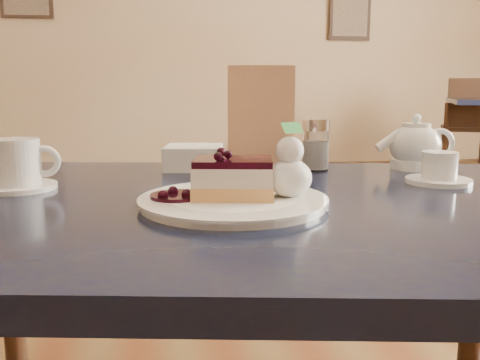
{
  "coord_description": "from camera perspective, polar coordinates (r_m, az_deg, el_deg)",
  "views": [
    {
      "loc": [
        -0.18,
        -0.73,
        0.87
      ],
      "look_at": [
        -0.09,
        -0.07,
        0.75
      ],
      "focal_mm": 40.0,
      "sensor_mm": 36.0,
      "label": 1
    }
  ],
  "objects": [
    {
      "name": "main_table",
      "position": [
        0.82,
        -0.6,
        -7.06
      ],
      "size": [
        1.22,
        0.92,
        0.7
      ],
      "rotation": [
        0.0,
        0.0,
        -0.16
      ],
      "color": "black",
      "rests_on": "ground"
    },
    {
      "name": "dessert_plate",
      "position": [
        0.75,
        -0.74,
        -2.36
      ],
      "size": [
        0.26,
        0.26,
        0.01
      ],
      "primitive_type": "cylinder",
      "color": "white",
      "rests_on": "main_table"
    },
    {
      "name": "cheesecake_slice",
      "position": [
        0.74,
        -0.74,
        0.15
      ],
      "size": [
        0.12,
        0.1,
        0.06
      ],
      "rotation": [
        0.0,
        0.0,
        -0.16
      ],
      "color": "#EBAF64",
      "rests_on": "dessert_plate"
    },
    {
      "name": "whipped_cream",
      "position": [
        0.76,
        5.29,
        0.25
      ],
      "size": [
        0.06,
        0.06,
        0.06
      ],
      "color": "white",
      "rests_on": "dessert_plate"
    },
    {
      "name": "berry_sauce",
      "position": [
        0.75,
        -6.78,
        -1.72
      ],
      "size": [
        0.07,
        0.07,
        0.01
      ],
      "primitive_type": "cylinder",
      "color": "black",
      "rests_on": "dessert_plate"
    },
    {
      "name": "coffee_set",
      "position": [
        0.94,
        -22.51,
        1.29
      ],
      "size": [
        0.13,
        0.12,
        0.08
      ],
      "color": "white",
      "rests_on": "main_table"
    },
    {
      "name": "tea_set",
      "position": [
        1.1,
        18.57,
        2.93
      ],
      "size": [
        0.15,
        0.26,
        0.1
      ],
      "color": "white",
      "rests_on": "main_table"
    },
    {
      "name": "menu_card",
      "position": [
        1.06,
        2.25,
        6.57
      ],
      "size": [
        0.13,
        0.05,
        0.2
      ],
      "primitive_type": "cube",
      "rotation": [
        0.0,
        0.0,
        -0.16
      ],
      "color": "#FFD9A6",
      "rests_on": "main_table"
    },
    {
      "name": "sugar_shaker",
      "position": [
        1.07,
        8.08,
        3.84
      ],
      "size": [
        0.06,
        0.06,
        0.1
      ],
      "color": "white",
      "rests_on": "main_table"
    },
    {
      "name": "napkin_stack",
      "position": [
        1.08,
        -4.98,
        2.43
      ],
      "size": [
        0.13,
        0.13,
        0.05
      ],
      "primitive_type": "cube",
      "rotation": [
        0.0,
        0.0,
        -0.16
      ],
      "color": "white",
      "rests_on": "main_table"
    }
  ]
}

